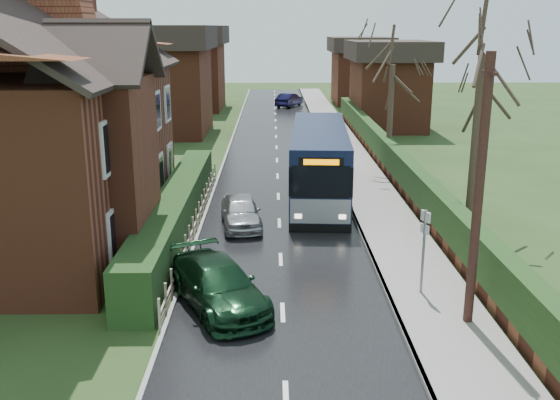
{
  "coord_description": "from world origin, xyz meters",
  "views": [
    {
      "loc": [
        -0.27,
        -17.49,
        7.52
      ],
      "look_at": [
        -0.01,
        3.0,
        1.8
      ],
      "focal_mm": 40.0,
      "sensor_mm": 36.0,
      "label": 1
    }
  ],
  "objects_px": {
    "telegraph_pole": "(479,195)",
    "car_silver": "(241,211)",
    "bus_stop_sign": "(424,240)",
    "bus": "(319,163)",
    "brick_house": "(35,118)",
    "car_green": "(218,285)"
  },
  "relations": [
    {
      "from": "brick_house",
      "to": "telegraph_pole",
      "type": "relative_size",
      "value": 2.09
    },
    {
      "from": "bus_stop_sign",
      "to": "telegraph_pole",
      "type": "xyz_separation_m",
      "value": [
        0.8,
        -1.82,
        1.81
      ]
    },
    {
      "from": "bus",
      "to": "car_green",
      "type": "relative_size",
      "value": 2.38
    },
    {
      "from": "bus",
      "to": "car_green",
      "type": "height_order",
      "value": "bus"
    },
    {
      "from": "bus",
      "to": "bus_stop_sign",
      "type": "distance_m",
      "value": 11.1
    },
    {
      "from": "brick_house",
      "to": "telegraph_pole",
      "type": "bearing_deg",
      "value": -29.18
    },
    {
      "from": "brick_house",
      "to": "car_silver",
      "type": "xyz_separation_m",
      "value": [
        7.23,
        0.88,
        -3.76
      ]
    },
    {
      "from": "bus",
      "to": "telegraph_pole",
      "type": "relative_size",
      "value": 1.51
    },
    {
      "from": "bus",
      "to": "car_silver",
      "type": "height_order",
      "value": "bus"
    },
    {
      "from": "telegraph_pole",
      "to": "bus",
      "type": "bearing_deg",
      "value": 101.35
    },
    {
      "from": "car_green",
      "to": "bus_stop_sign",
      "type": "relative_size",
      "value": 1.7
    },
    {
      "from": "telegraph_pole",
      "to": "car_silver",
      "type": "bearing_deg",
      "value": 124.98
    },
    {
      "from": "car_silver",
      "to": "bus_stop_sign",
      "type": "bearing_deg",
      "value": -57.7
    },
    {
      "from": "brick_house",
      "to": "car_silver",
      "type": "bearing_deg",
      "value": 6.92
    },
    {
      "from": "bus_stop_sign",
      "to": "bus",
      "type": "bearing_deg",
      "value": 79.5
    },
    {
      "from": "car_silver",
      "to": "car_green",
      "type": "bearing_deg",
      "value": -99.62
    },
    {
      "from": "bus",
      "to": "bus_stop_sign",
      "type": "xyz_separation_m",
      "value": [
        2.16,
        -10.89,
        0.14
      ]
    },
    {
      "from": "car_silver",
      "to": "telegraph_pole",
      "type": "height_order",
      "value": "telegraph_pole"
    },
    {
      "from": "car_silver",
      "to": "telegraph_pole",
      "type": "relative_size",
      "value": 0.52
    },
    {
      "from": "car_silver",
      "to": "telegraph_pole",
      "type": "bearing_deg",
      "value": -60.69
    },
    {
      "from": "car_silver",
      "to": "brick_house",
      "type": "bearing_deg",
      "value": 179.47
    },
    {
      "from": "brick_house",
      "to": "bus_stop_sign",
      "type": "relative_size",
      "value": 5.61
    }
  ]
}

